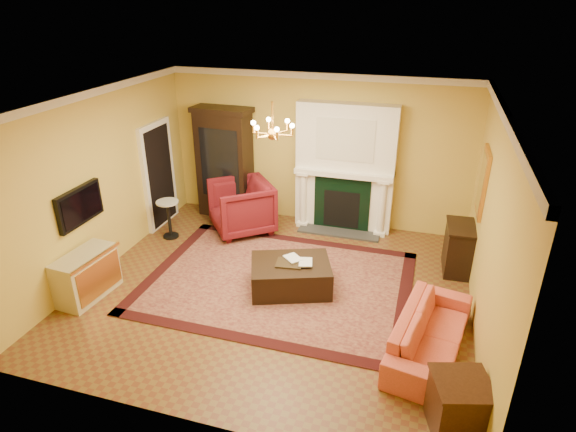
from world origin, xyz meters
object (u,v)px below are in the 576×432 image
at_px(pedestal_table, 169,217).
at_px(console_table, 458,249).
at_px(wingback_armchair, 241,205).
at_px(commode, 86,275).
at_px(leather_ottoman, 291,275).
at_px(coral_sofa, 431,327).
at_px(end_table, 458,407).
at_px(china_cabinet, 225,165).

xyz_separation_m(pedestal_table, console_table, (5.29, 0.29, -0.03)).
height_order(wingback_armchair, commode, wingback_armchair).
height_order(console_table, leather_ottoman, console_table).
height_order(wingback_armchair, console_table, wingback_armchair).
height_order(coral_sofa, end_table, coral_sofa).
relative_size(pedestal_table, leather_ottoman, 0.61).
relative_size(china_cabinet, end_table, 3.46).
bearing_deg(leather_ottoman, coral_sofa, -42.82).
height_order(end_table, leather_ottoman, end_table).
xyz_separation_m(wingback_armchair, commode, (-1.45, -2.81, -0.19)).
bearing_deg(pedestal_table, end_table, -31.35).
bearing_deg(wingback_armchair, pedestal_table, -100.33).
xyz_separation_m(commode, console_table, (5.51, 2.44, 0.04)).
relative_size(end_table, leather_ottoman, 0.51).
xyz_separation_m(china_cabinet, coral_sofa, (4.29, -3.29, -0.71)).
bearing_deg(end_table, pedestal_table, 148.65).
bearing_deg(wingback_armchair, leather_ottoman, 2.76).
distance_m(commode, leather_ottoman, 3.16).
bearing_deg(pedestal_table, console_table, 3.12).
height_order(wingback_armchair, pedestal_table, wingback_armchair).
distance_m(wingback_armchair, commode, 3.17).
height_order(end_table, console_table, console_table).
relative_size(commode, leather_ottoman, 0.80).
distance_m(wingback_armchair, pedestal_table, 1.40).
height_order(china_cabinet, leather_ottoman, china_cabinet).
bearing_deg(console_table, wingback_armchair, 171.84).
xyz_separation_m(end_table, console_table, (0.06, 3.47, 0.09)).
bearing_deg(china_cabinet, commode, -98.41).
bearing_deg(end_table, wingback_armchair, 136.12).
distance_m(coral_sofa, end_table, 1.26).
distance_m(china_cabinet, coral_sofa, 5.45).
relative_size(wingback_armchair, coral_sofa, 0.57).
bearing_deg(coral_sofa, commode, 102.72).
distance_m(end_table, console_table, 3.47).
bearing_deg(china_cabinet, console_table, -7.35).
bearing_deg(coral_sofa, wingback_armchair, 65.12).
height_order(pedestal_table, coral_sofa, coral_sofa).
xyz_separation_m(coral_sofa, console_table, (0.38, 2.25, 0.02)).
bearing_deg(coral_sofa, end_table, -154.76).
distance_m(pedestal_table, end_table, 6.12).
height_order(commode, coral_sofa, coral_sofa).
distance_m(china_cabinet, commode, 3.66).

